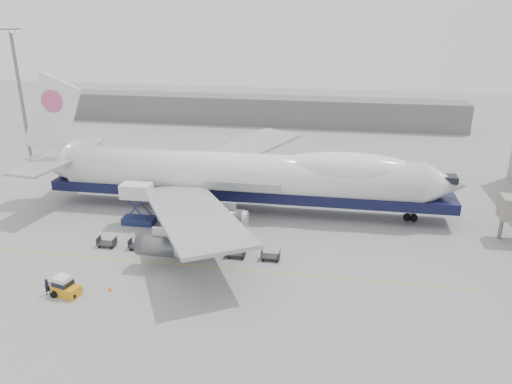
% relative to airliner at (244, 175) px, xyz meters
% --- Properties ---
extents(ground, '(260.00, 260.00, 0.00)m').
position_rel_airliner_xyz_m(ground, '(-0.64, -12.00, -5.62)').
color(ground, gray).
rests_on(ground, ground).
extents(apron_line, '(60.00, 0.15, 0.01)m').
position_rel_airliner_xyz_m(apron_line, '(-0.64, -18.00, -5.62)').
color(apron_line, gold).
rests_on(apron_line, ground).
extents(hangar, '(110.00, 8.00, 7.00)m').
position_rel_airliner_xyz_m(hangar, '(-10.64, 58.00, -2.12)').
color(hangar, slate).
rests_on(hangar, ground).
extents(floodlight_mast, '(2.40, 2.40, 25.43)m').
position_rel_airliner_xyz_m(floodlight_mast, '(-42.64, 12.00, 8.64)').
color(floodlight_mast, slate).
rests_on(floodlight_mast, ground).
extents(airliner, '(67.00, 55.30, 19.98)m').
position_rel_airliner_xyz_m(airliner, '(0.00, 0.00, 0.00)').
color(airliner, white).
rests_on(airliner, ground).
extents(catering_truck, '(4.54, 3.18, 6.00)m').
position_rel_airliner_xyz_m(catering_truck, '(-13.80, -7.48, -2.20)').
color(catering_truck, navy).
rests_on(catering_truck, ground).
extents(baggage_tug, '(3.24, 2.25, 2.15)m').
position_rel_airliner_xyz_m(baggage_tug, '(-14.49, -26.40, -4.67)').
color(baggage_tug, orange).
rests_on(baggage_tug, ground).
extents(ground_worker, '(0.68, 0.79, 1.84)m').
position_rel_airliner_xyz_m(ground_worker, '(-16.37, -26.63, -4.70)').
color(ground_worker, black).
rests_on(ground_worker, ground).
extents(traffic_cone, '(0.39, 0.39, 0.57)m').
position_rel_airliner_xyz_m(traffic_cone, '(-10.15, -24.90, -5.35)').
color(traffic_cone, orange).
rests_on(traffic_cone, ground).
extents(dolly_0, '(2.30, 1.35, 1.30)m').
position_rel_airliner_xyz_m(dolly_0, '(-15.12, -15.00, -5.09)').
color(dolly_0, '#2D2D30').
rests_on(dolly_0, ground).
extents(dolly_1, '(2.30, 1.35, 1.30)m').
position_rel_airliner_xyz_m(dolly_1, '(-10.87, -15.00, -5.09)').
color(dolly_1, '#2D2D30').
rests_on(dolly_1, ground).
extents(dolly_2, '(2.30, 1.35, 1.30)m').
position_rel_airliner_xyz_m(dolly_2, '(-6.61, -15.00, -5.09)').
color(dolly_2, '#2D2D30').
rests_on(dolly_2, ground).
extents(dolly_3, '(2.30, 1.35, 1.30)m').
position_rel_airliner_xyz_m(dolly_3, '(-2.36, -15.00, -5.09)').
color(dolly_3, '#2D2D30').
rests_on(dolly_3, ground).
extents(dolly_4, '(2.30, 1.35, 1.30)m').
position_rel_airliner_xyz_m(dolly_4, '(1.90, -15.00, -5.09)').
color(dolly_4, '#2D2D30').
rests_on(dolly_4, ground).
extents(dolly_5, '(2.30, 1.35, 1.30)m').
position_rel_airliner_xyz_m(dolly_5, '(6.15, -15.00, -5.09)').
color(dolly_5, '#2D2D30').
rests_on(dolly_5, ground).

